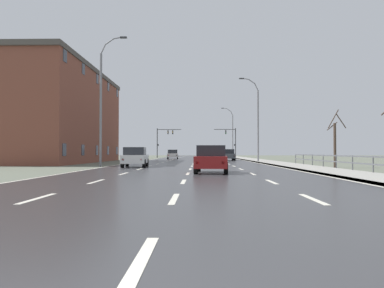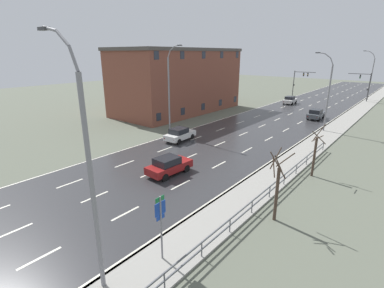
{
  "view_description": "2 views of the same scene",
  "coord_description": "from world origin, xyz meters",
  "px_view_note": "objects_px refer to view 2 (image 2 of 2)",
  "views": [
    {
      "loc": [
        0.64,
        -2.05,
        1.21
      ],
      "look_at": [
        -0.41,
        49.38,
        2.3
      ],
      "focal_mm": 34.86,
      "sensor_mm": 36.0,
      "label": 1
    },
    {
      "loc": [
        16.94,
        3.09,
        9.89
      ],
      "look_at": [
        0.0,
        23.93,
        1.26
      ],
      "focal_mm": 26.42,
      "sensor_mm": 36.0,
      "label": 2
    }
  ],
  "objects_px": {
    "car_mid_centre": "(180,134)",
    "brick_building": "(179,80)",
    "highway_sign": "(161,220)",
    "traffic_signal_left": "(299,79)",
    "street_lamp_midground": "(327,94)",
    "street_lamp_distant": "(371,76)",
    "street_lamp_foreground": "(89,176)",
    "street_lamp_left_bank": "(170,92)",
    "traffic_signal_right": "(366,83)",
    "car_distant": "(169,165)",
    "car_far_left": "(290,100)",
    "car_near_right": "(316,114)"
  },
  "relations": [
    {
      "from": "car_mid_centre",
      "to": "brick_building",
      "type": "distance_m",
      "value": 18.85
    },
    {
      "from": "highway_sign",
      "to": "traffic_signal_left",
      "type": "xyz_separation_m",
      "value": [
        -15.09,
        61.5,
        1.81
      ]
    },
    {
      "from": "street_lamp_midground",
      "to": "street_lamp_distant",
      "type": "bearing_deg",
      "value": 90.02
    },
    {
      "from": "traffic_signal_left",
      "to": "street_lamp_foreground",
      "type": "bearing_deg",
      "value": -77.6
    },
    {
      "from": "highway_sign",
      "to": "brick_building",
      "type": "xyz_separation_m",
      "value": [
        -25.03,
        29.42,
        3.1
      ]
    },
    {
      "from": "street_lamp_left_bank",
      "to": "traffic_signal_right",
      "type": "bearing_deg",
      "value": 71.83
    },
    {
      "from": "traffic_signal_right",
      "to": "car_distant",
      "type": "bearing_deg",
      "value": -96.15
    },
    {
      "from": "street_lamp_foreground",
      "to": "traffic_signal_right",
      "type": "distance_m",
      "value": 64.9
    },
    {
      "from": "street_lamp_midground",
      "to": "car_mid_centre",
      "type": "height_order",
      "value": "street_lamp_midground"
    },
    {
      "from": "traffic_signal_left",
      "to": "car_distant",
      "type": "distance_m",
      "value": 54.28
    },
    {
      "from": "highway_sign",
      "to": "traffic_signal_right",
      "type": "xyz_separation_m",
      "value": [
        -1.25,
        62.02,
        1.62
      ]
    },
    {
      "from": "street_lamp_distant",
      "to": "car_far_left",
      "type": "bearing_deg",
      "value": -125.88
    },
    {
      "from": "street_lamp_left_bank",
      "to": "traffic_signal_right",
      "type": "height_order",
      "value": "street_lamp_left_bank"
    },
    {
      "from": "car_near_right",
      "to": "brick_building",
      "type": "bearing_deg",
      "value": -158.52
    },
    {
      "from": "car_far_left",
      "to": "car_distant",
      "type": "bearing_deg",
      "value": -85.94
    },
    {
      "from": "traffic_signal_left",
      "to": "car_far_left",
      "type": "height_order",
      "value": "traffic_signal_left"
    },
    {
      "from": "car_far_left",
      "to": "car_mid_centre",
      "type": "bearing_deg",
      "value": -94.0
    },
    {
      "from": "traffic_signal_left",
      "to": "street_lamp_left_bank",
      "type": "bearing_deg",
      "value": -91.01
    },
    {
      "from": "street_lamp_left_bank",
      "to": "brick_building",
      "type": "height_order",
      "value": "street_lamp_left_bank"
    },
    {
      "from": "street_lamp_foreground",
      "to": "traffic_signal_left",
      "type": "bearing_deg",
      "value": 102.4
    },
    {
      "from": "traffic_signal_right",
      "to": "brick_building",
      "type": "distance_m",
      "value": 40.38
    },
    {
      "from": "street_lamp_foreground",
      "to": "traffic_signal_left",
      "type": "xyz_separation_m",
      "value": [
        -14.15,
        64.37,
        -1.23
      ]
    },
    {
      "from": "highway_sign",
      "to": "brick_building",
      "type": "relative_size",
      "value": 0.15
    },
    {
      "from": "street_lamp_foreground",
      "to": "street_lamp_midground",
      "type": "xyz_separation_m",
      "value": [
        -0.0,
        33.93,
        -0.38
      ]
    },
    {
      "from": "car_distant",
      "to": "brick_building",
      "type": "height_order",
      "value": "brick_building"
    },
    {
      "from": "traffic_signal_left",
      "to": "car_mid_centre",
      "type": "height_order",
      "value": "traffic_signal_left"
    },
    {
      "from": "street_lamp_distant",
      "to": "traffic_signal_right",
      "type": "relative_size",
      "value": 1.75
    },
    {
      "from": "street_lamp_distant",
      "to": "highway_sign",
      "type": "relative_size",
      "value": 2.94
    },
    {
      "from": "street_lamp_foreground",
      "to": "car_far_left",
      "type": "height_order",
      "value": "street_lamp_foreground"
    },
    {
      "from": "highway_sign",
      "to": "car_near_right",
      "type": "xyz_separation_m",
      "value": [
        -3.87,
        38.08,
        -1.49
      ]
    },
    {
      "from": "traffic_signal_left",
      "to": "highway_sign",
      "type": "bearing_deg",
      "value": -76.21
    },
    {
      "from": "traffic_signal_right",
      "to": "car_distant",
      "type": "xyz_separation_m",
      "value": [
        -5.83,
        -54.1,
        -3.11
      ]
    },
    {
      "from": "street_lamp_midground",
      "to": "traffic_signal_left",
      "type": "height_order",
      "value": "street_lamp_midground"
    },
    {
      "from": "highway_sign",
      "to": "brick_building",
      "type": "bearing_deg",
      "value": 130.39
    },
    {
      "from": "street_lamp_foreground",
      "to": "traffic_signal_right",
      "type": "height_order",
      "value": "street_lamp_foreground"
    },
    {
      "from": "street_lamp_left_bank",
      "to": "highway_sign",
      "type": "distance_m",
      "value": 23.81
    },
    {
      "from": "street_lamp_distant",
      "to": "street_lamp_left_bank",
      "type": "xyz_separation_m",
      "value": [
        -14.91,
        -47.5,
        0.21
      ]
    },
    {
      "from": "street_lamp_distant",
      "to": "car_far_left",
      "type": "distance_m",
      "value": 19.83
    },
    {
      "from": "street_lamp_midground",
      "to": "traffic_signal_right",
      "type": "relative_size",
      "value": 1.67
    },
    {
      "from": "street_lamp_left_bank",
      "to": "traffic_signal_left",
      "type": "relative_size",
      "value": 1.82
    },
    {
      "from": "brick_building",
      "to": "street_lamp_left_bank",
      "type": "bearing_deg",
      "value": -52.46
    },
    {
      "from": "car_mid_centre",
      "to": "car_distant",
      "type": "bearing_deg",
      "value": -57.17
    },
    {
      "from": "street_lamp_foreground",
      "to": "car_mid_centre",
      "type": "distance_m",
      "value": 22.6
    },
    {
      "from": "street_lamp_midground",
      "to": "car_mid_centre",
      "type": "distance_m",
      "value": 19.75
    },
    {
      "from": "traffic_signal_right",
      "to": "car_far_left",
      "type": "height_order",
      "value": "traffic_signal_right"
    },
    {
      "from": "street_lamp_distant",
      "to": "car_distant",
      "type": "xyz_separation_m",
      "value": [
        -6.12,
        -57.07,
        -4.34
      ]
    },
    {
      "from": "highway_sign",
      "to": "car_far_left",
      "type": "height_order",
      "value": "highway_sign"
    },
    {
      "from": "traffic_signal_left",
      "to": "car_mid_centre",
      "type": "xyz_separation_m",
      "value": [
        2.29,
        -45.68,
        -3.29
      ]
    },
    {
      "from": "street_lamp_midground",
      "to": "car_far_left",
      "type": "bearing_deg",
      "value": 121.87
    },
    {
      "from": "street_lamp_distant",
      "to": "street_lamp_left_bank",
      "type": "distance_m",
      "value": 49.79
    }
  ]
}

